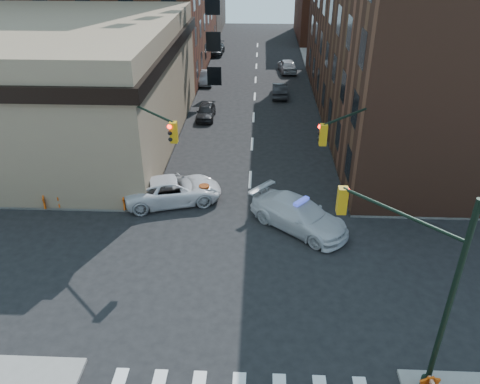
# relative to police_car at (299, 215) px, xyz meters

# --- Properties ---
(ground) EXTENTS (140.00, 140.00, 0.00)m
(ground) POSITION_rel_police_car_xyz_m (-2.86, -4.29, -0.86)
(ground) COLOR black
(ground) RESTS_ON ground
(sidewalk_nw) EXTENTS (34.00, 54.50, 0.15)m
(sidewalk_nw) POSITION_rel_police_car_xyz_m (-25.86, 28.46, -0.78)
(sidewalk_nw) COLOR gray
(sidewalk_nw) RESTS_ON ground
(sidewalk_ne) EXTENTS (34.00, 54.50, 0.15)m
(sidewalk_ne) POSITION_rel_police_car_xyz_m (20.14, 28.46, -0.78)
(sidewalk_ne) COLOR gray
(sidewalk_ne) RESTS_ON ground
(bank_building) EXTENTS (22.00, 22.00, 9.00)m
(bank_building) POSITION_rel_police_car_xyz_m (-19.86, 12.21, 3.64)
(bank_building) COLOR #877558
(bank_building) RESTS_ON ground
(commercial_row_ne) EXTENTS (14.00, 34.00, 14.00)m
(commercial_row_ne) POSITION_rel_police_car_xyz_m (10.14, 18.21, 6.14)
(commercial_row_ne) COLOR #502D20
(commercial_row_ne) RESTS_ON ground
(signal_pole_se) EXTENTS (5.40, 5.27, 8.00)m
(signal_pole_se) POSITION_rel_police_car_xyz_m (3.17, -9.81, 3.75)
(signal_pole_se) COLOR black
(signal_pole_se) RESTS_ON sidewalk_se
(signal_pole_nw) EXTENTS (3.58, 3.67, 8.00)m
(signal_pole_nw) POSITION_rel_police_car_xyz_m (-8.71, 1.05, 3.48)
(signal_pole_nw) COLOR black
(signal_pole_nw) RESTS_ON sidewalk_nw
(signal_pole_ne) EXTENTS (3.67, 3.58, 8.00)m
(signal_pole_ne) POSITION_rel_police_car_xyz_m (2.97, 1.06, 3.48)
(signal_pole_ne) COLOR black
(signal_pole_ne) RESTS_ON sidewalk_ne
(tree_ne_near) EXTENTS (3.00, 3.00, 4.85)m
(tree_ne_near) POSITION_rel_police_car_xyz_m (4.64, 21.71, 2.63)
(tree_ne_near) COLOR black
(tree_ne_near) RESTS_ON sidewalk_ne
(tree_ne_far) EXTENTS (3.00, 3.00, 4.85)m
(tree_ne_far) POSITION_rel_police_car_xyz_m (4.64, 29.71, 2.63)
(tree_ne_far) COLOR black
(tree_ne_far) RESTS_ON sidewalk_ne
(police_car) EXTENTS (6.07, 5.67, 1.72)m
(police_car) POSITION_rel_police_car_xyz_m (0.00, 0.00, 0.00)
(police_car) COLOR silver
(police_car) RESTS_ON ground
(pickup) EXTENTS (6.43, 4.27, 1.64)m
(pickup) POSITION_rel_police_car_xyz_m (-7.53, 2.60, -0.04)
(pickup) COLOR silver
(pickup) RESTS_ON ground
(parked_car_wnear) EXTENTS (1.54, 3.80, 1.29)m
(parked_car_wnear) POSITION_rel_police_car_xyz_m (-7.10, 17.24, -0.21)
(parked_car_wnear) COLOR black
(parked_car_wnear) RESTS_ON ground
(parked_car_wfar) EXTENTS (1.48, 4.05, 1.33)m
(parked_car_wfar) POSITION_rel_police_car_xyz_m (-8.15, 28.11, -0.19)
(parked_car_wfar) COLOR #92949A
(parked_car_wfar) RESTS_ON ground
(parked_car_wdeep) EXTENTS (2.19, 4.96, 1.42)m
(parked_car_wdeep) POSITION_rel_police_car_xyz_m (-8.36, 41.67, -0.15)
(parked_car_wdeep) COLOR black
(parked_car_wdeep) RESTS_ON ground
(parked_car_enear) EXTENTS (1.50, 4.19, 1.38)m
(parked_car_enear) POSITION_rel_police_car_xyz_m (-0.36, 23.84, -0.17)
(parked_car_enear) COLOR black
(parked_car_enear) RESTS_ON ground
(parked_car_efar) EXTENTS (2.33, 4.73, 1.55)m
(parked_car_efar) POSITION_rel_police_car_xyz_m (0.79, 33.20, -0.08)
(parked_car_efar) COLOR #9B9EA4
(parked_car_efar) RESTS_ON ground
(pedestrian_a) EXTENTS (0.64, 0.49, 1.56)m
(pedestrian_a) POSITION_rel_police_car_xyz_m (-9.42, 1.71, 0.07)
(pedestrian_a) COLOR black
(pedestrian_a) RESTS_ON sidewalk_nw
(pedestrian_b) EXTENTS (0.76, 0.60, 1.55)m
(pedestrian_b) POSITION_rel_police_car_xyz_m (-11.50, 1.71, 0.06)
(pedestrian_b) COLOR black
(pedestrian_b) RESTS_ON sidewalk_nw
(pedestrian_c) EXTENTS (0.95, 1.05, 1.71)m
(pedestrian_c) POSITION_rel_police_car_xyz_m (-15.86, 5.49, 0.15)
(pedestrian_c) COLOR #1E222D
(pedestrian_c) RESTS_ON sidewalk_nw
(barrel_road) EXTENTS (0.70, 0.70, 0.99)m
(barrel_road) POSITION_rel_police_car_xyz_m (1.08, 0.32, -0.36)
(barrel_road) COLOR #D94E0A
(barrel_road) RESTS_ON ground
(barrel_bank) EXTENTS (0.70, 0.70, 1.14)m
(barrel_bank) POSITION_rel_police_car_xyz_m (-5.61, 2.64, -0.29)
(barrel_bank) COLOR #C35C09
(barrel_bank) RESTS_ON ground
(barricade_nw_a) EXTENTS (1.27, 0.65, 0.94)m
(barricade_nw_a) POSITION_rel_police_car_xyz_m (-9.73, 1.41, -0.24)
(barricade_nw_a) COLOR #CF6109
(barricade_nw_a) RESTS_ON sidewalk_nw
(barricade_nw_b) EXTENTS (1.21, 0.80, 0.83)m
(barricade_nw_b) POSITION_rel_police_car_xyz_m (-14.66, 1.41, -0.29)
(barricade_nw_b) COLOR red
(barricade_nw_b) RESTS_ON sidewalk_nw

